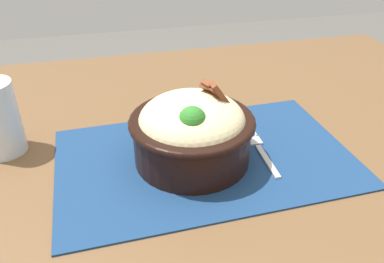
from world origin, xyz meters
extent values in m
cube|color=brown|center=(0.00, 0.00, 0.71)|extent=(1.21, 0.93, 0.02)
cylinder|color=brown|center=(0.55, 0.41, 0.35)|extent=(0.04, 0.04, 0.70)
cube|color=navy|center=(-0.02, -0.02, 0.73)|extent=(0.47, 0.29, 0.00)
cylinder|color=black|center=(-0.04, -0.02, 0.76)|extent=(0.18, 0.18, 0.07)
torus|color=black|center=(-0.04, -0.02, 0.80)|extent=(0.19, 0.19, 0.01)
ellipsoid|color=beige|center=(-0.04, -0.02, 0.80)|extent=(0.22, 0.22, 0.08)
sphere|color=#2E7A27|center=(-0.05, -0.06, 0.82)|extent=(0.04, 0.04, 0.04)
cylinder|color=orange|center=(-0.01, 0.01, 0.81)|extent=(0.02, 0.03, 0.01)
cylinder|color=orange|center=(-0.01, -0.06, 0.81)|extent=(0.03, 0.02, 0.01)
cube|color=brown|center=(0.01, -0.02, 0.83)|extent=(0.04, 0.02, 0.05)
cube|color=brown|center=(0.01, -0.01, 0.83)|extent=(0.04, 0.03, 0.04)
cube|color=brown|center=(0.00, 0.00, 0.83)|extent=(0.04, 0.03, 0.05)
cube|color=brown|center=(0.00, 0.01, 0.83)|extent=(0.05, 0.04, 0.04)
cube|color=#B7B7B7|center=(0.07, -0.07, 0.73)|extent=(0.01, 0.07, 0.00)
cube|color=#B7B7B7|center=(0.07, -0.02, 0.73)|extent=(0.01, 0.01, 0.00)
cube|color=#B7B7B7|center=(0.07, 0.00, 0.73)|extent=(0.02, 0.03, 0.00)
cube|color=#B7B7B7|center=(0.08, 0.02, 0.73)|extent=(0.00, 0.02, 0.00)
cube|color=#B7B7B7|center=(0.08, 0.02, 0.73)|extent=(0.00, 0.02, 0.00)
cube|color=#B7B7B7|center=(0.07, 0.02, 0.73)|extent=(0.00, 0.02, 0.00)
cube|color=#B7B7B7|center=(0.07, 0.02, 0.73)|extent=(0.00, 0.02, 0.00)
cylinder|color=silver|center=(-0.33, 0.08, 0.76)|extent=(0.06, 0.06, 0.06)
camera|label=1|loc=(-0.16, -0.51, 1.09)|focal=36.99mm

